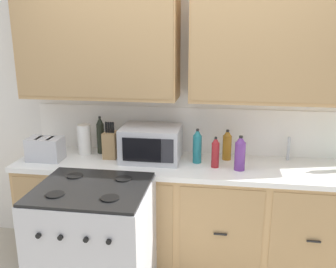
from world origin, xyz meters
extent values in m
cube|color=white|center=(0.00, 0.62, 1.28)|extent=(3.88, 0.05, 2.56)
cube|color=white|center=(0.00, 0.60, 1.11)|extent=(2.68, 0.01, 0.40)
cube|color=tan|center=(-0.69, 0.43, 1.89)|extent=(1.29, 0.34, 0.95)
cube|color=#A58052|center=(-0.69, 0.26, 1.89)|extent=(1.26, 0.01, 0.89)
cube|color=tan|center=(0.69, 0.43, 1.89)|extent=(1.29, 0.34, 0.95)
cube|color=#A58052|center=(0.69, 0.26, 1.89)|extent=(1.26, 0.01, 0.89)
cube|color=black|center=(0.00, 0.33, 0.05)|extent=(2.63, 0.48, 0.10)
cube|color=tan|center=(0.00, 0.30, 0.49)|extent=(2.68, 0.60, 0.77)
cube|color=#A88354|center=(-1.00, 0.00, 0.49)|extent=(0.62, 0.01, 0.71)
cube|color=black|center=(-1.00, -0.02, 0.48)|extent=(0.10, 0.01, 0.01)
cube|color=#A88354|center=(-0.33, 0.00, 0.49)|extent=(0.62, 0.01, 0.71)
cube|color=black|center=(-0.33, -0.02, 0.48)|extent=(0.10, 0.01, 0.01)
cube|color=#A88354|center=(0.33, 0.00, 0.49)|extent=(0.62, 0.01, 0.71)
cube|color=black|center=(0.33, -0.02, 0.48)|extent=(0.10, 0.01, 0.01)
cube|color=#A88354|center=(1.00, 0.00, 0.49)|extent=(0.62, 0.01, 0.71)
cube|color=black|center=(1.00, -0.02, 0.48)|extent=(0.10, 0.01, 0.01)
cube|color=white|center=(0.00, 0.30, 0.89)|extent=(2.71, 0.63, 0.04)
cube|color=#A8AAAF|center=(0.86, 0.33, 0.90)|extent=(0.56, 0.38, 0.02)
cube|color=#B7B7BC|center=(-0.53, -0.33, 0.46)|extent=(0.76, 0.66, 0.92)
cube|color=black|center=(-0.53, -0.33, 0.93)|extent=(0.74, 0.65, 0.02)
cylinder|color=black|center=(-0.71, -0.49, 0.94)|extent=(0.12, 0.12, 0.01)
cylinder|color=black|center=(-0.35, -0.49, 0.94)|extent=(0.12, 0.12, 0.01)
cylinder|color=black|center=(-0.71, -0.17, 0.94)|extent=(0.12, 0.12, 0.01)
cylinder|color=black|center=(-0.35, -0.17, 0.94)|extent=(0.12, 0.12, 0.01)
cylinder|color=black|center=(-0.75, -0.67, 0.75)|extent=(0.03, 0.02, 0.03)
cylinder|color=black|center=(-0.61, -0.67, 0.75)|extent=(0.03, 0.02, 0.03)
cylinder|color=black|center=(-0.45, -0.67, 0.75)|extent=(0.03, 0.02, 0.03)
cylinder|color=black|center=(-0.31, -0.67, 0.75)|extent=(0.03, 0.02, 0.03)
cube|color=#B7B7BC|center=(-0.26, 0.35, 1.05)|extent=(0.48, 0.36, 0.28)
cube|color=black|center=(-0.30, 0.17, 1.05)|extent=(0.31, 0.01, 0.19)
cube|color=#28282D|center=(-0.09, 0.17, 1.05)|extent=(0.10, 0.01, 0.19)
cube|color=#B7B7BC|center=(-1.12, 0.22, 1.01)|extent=(0.28, 0.18, 0.19)
cube|color=black|center=(-1.17, 0.22, 1.10)|extent=(0.02, 0.13, 0.01)
cube|color=black|center=(-1.07, 0.22, 1.10)|extent=(0.02, 0.13, 0.01)
cube|color=#9C794E|center=(-0.61, 0.36, 1.02)|extent=(0.11, 0.14, 0.22)
cylinder|color=black|center=(-0.64, 0.35, 1.18)|extent=(0.02, 0.02, 0.09)
cylinder|color=black|center=(-0.62, 0.35, 1.18)|extent=(0.02, 0.02, 0.09)
cylinder|color=black|center=(-0.60, 0.35, 1.18)|extent=(0.02, 0.02, 0.09)
cylinder|color=black|center=(-0.58, 0.35, 1.18)|extent=(0.02, 0.02, 0.09)
cylinder|color=#B2B5BA|center=(0.86, 0.51, 1.01)|extent=(0.02, 0.02, 0.20)
cylinder|color=white|center=(-0.86, 0.42, 1.04)|extent=(0.12, 0.12, 0.26)
cylinder|color=#9E6619|center=(0.36, 0.45, 1.01)|extent=(0.07, 0.07, 0.20)
cone|color=#9E6619|center=(0.36, 0.45, 1.14)|extent=(0.07, 0.07, 0.05)
cylinder|color=black|center=(0.36, 0.45, 1.16)|extent=(0.03, 0.03, 0.02)
cylinder|color=#1E707A|center=(0.12, 0.34, 1.02)|extent=(0.07, 0.07, 0.23)
cone|color=#1E707A|center=(0.12, 0.34, 1.17)|extent=(0.06, 0.06, 0.06)
cylinder|color=black|center=(0.12, 0.34, 1.19)|extent=(0.02, 0.02, 0.02)
cylinder|color=maroon|center=(0.27, 0.25, 1.01)|extent=(0.06, 0.06, 0.20)
cone|color=maroon|center=(0.27, 0.25, 1.13)|extent=(0.06, 0.06, 0.05)
cylinder|color=black|center=(0.27, 0.25, 1.15)|extent=(0.02, 0.02, 0.02)
cylinder|color=black|center=(-0.73, 0.46, 1.04)|extent=(0.07, 0.07, 0.26)
cone|color=black|center=(-0.73, 0.46, 1.21)|extent=(0.06, 0.06, 0.07)
cylinder|color=black|center=(-0.73, 0.46, 1.23)|extent=(0.02, 0.02, 0.02)
cylinder|color=#663384|center=(0.46, 0.22, 1.02)|extent=(0.08, 0.08, 0.22)
cone|color=#663384|center=(0.46, 0.22, 1.16)|extent=(0.07, 0.07, 0.05)
cylinder|color=black|center=(0.46, 0.22, 1.18)|extent=(0.03, 0.03, 0.02)
camera|label=1|loc=(0.32, -2.53, 1.94)|focal=39.78mm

